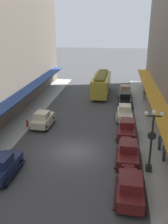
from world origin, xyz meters
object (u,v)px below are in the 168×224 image
at_px(parked_car_1, 3,165).
at_px(parked_car_4, 131,188).
at_px(streetcar, 101,83).
at_px(fire_hydrant, 27,123).
at_px(parked_car_2, 125,113).
at_px(pedestrian_2, 164,152).
at_px(pedestrian_1, 160,142).
at_px(pedestrian_0, 144,94).
at_px(parked_car_3, 128,153).
at_px(parked_car_6, 125,90).
at_px(parked_car_5, 125,99).
at_px(parked_car_0, 127,129).
at_px(parked_car_7, 43,119).
at_px(lamp_post_with_clock, 152,139).

bearing_deg(parked_car_1, parked_car_4, -8.41).
distance_m(streetcar, fire_hydrant, 16.83).
xyz_separation_m(parked_car_2, pedestrian_2, (3.19, -9.56, 0.05)).
bearing_deg(pedestrian_1, pedestrian_0, 89.97).
bearing_deg(parked_car_4, fire_hydrant, 136.11).
distance_m(parked_car_3, fire_hydrant, 12.66).
distance_m(parked_car_2, parked_car_6, 10.64).
bearing_deg(parked_car_3, parked_car_1, -161.10).
bearing_deg(parked_car_5, parked_car_6, 89.37).
bearing_deg(pedestrian_2, parked_car_5, 101.35).
bearing_deg(parked_car_4, pedestrian_0, 82.82).
distance_m(parked_car_0, pedestrian_2, 5.56).
height_order(parked_car_0, fire_hydrant, parked_car_0).
relative_size(parked_car_0, parked_car_7, 1.00).
relative_size(parked_car_5, lamp_post_with_clock, 0.83).
xyz_separation_m(streetcar, fire_hydrant, (-7.31, -15.11, -1.34)).
relative_size(parked_car_6, fire_hydrant, 5.22).
height_order(streetcar, fire_hydrant, streetcar).
xyz_separation_m(parked_car_4, pedestrian_0, (2.93, 23.27, 0.07)).
bearing_deg(parked_car_4, parked_car_2, 90.66).
bearing_deg(parked_car_0, parked_car_5, 90.20).
xyz_separation_m(parked_car_5, fire_hydrant, (-11.12, -9.74, -0.38)).
distance_m(parked_car_3, pedestrian_1, 3.80).
relative_size(parked_car_1, parked_car_2, 1.00).
relative_size(parked_car_4, parked_car_7, 1.00).
height_order(parked_car_2, parked_car_4, same).
bearing_deg(pedestrian_0, parked_car_6, 144.01).
distance_m(parked_car_2, parked_car_7, 9.93).
relative_size(parked_car_7, pedestrian_1, 2.63).
bearing_deg(pedestrian_2, parked_car_3, -171.63).
xyz_separation_m(lamp_post_with_clock, pedestrian_2, (1.44, 1.74, -2.00)).
height_order(parked_car_5, parked_car_6, same).
relative_size(parked_car_4, parked_car_5, 1.01).
height_order(parked_car_4, parked_car_5, same).
distance_m(parked_car_3, parked_car_4, 4.75).
xyz_separation_m(parked_car_2, lamp_post_with_clock, (1.75, -11.30, 2.04)).
relative_size(parked_car_0, fire_hydrant, 5.27).
bearing_deg(streetcar, lamp_post_with_clock, -76.34).
bearing_deg(streetcar, pedestrian_1, -70.05).
relative_size(parked_car_1, pedestrian_0, 2.57).
bearing_deg(parked_car_2, parked_car_3, -89.16).
height_order(parked_car_4, pedestrian_2, parked_car_4).
height_order(parked_car_2, fire_hydrant, parked_car_2).
bearing_deg(parked_car_6, streetcar, 173.32).
bearing_deg(parked_car_6, pedestrian_2, -81.52).
distance_m(parked_car_6, streetcar, 4.01).
bearing_deg(pedestrian_2, parked_car_7, 153.68).
height_order(parked_car_0, pedestrian_1, parked_car_0).
xyz_separation_m(parked_car_6, parked_car_7, (-9.52, -14.00, 0.00)).
height_order(parked_car_6, fire_hydrant, parked_car_6).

